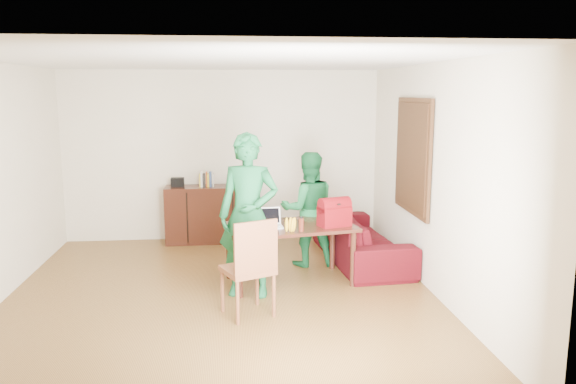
{
  "coord_description": "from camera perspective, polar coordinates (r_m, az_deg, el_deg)",
  "views": [
    {
      "loc": [
        0.14,
        -6.26,
        2.37
      ],
      "look_at": [
        0.85,
        0.67,
        1.12
      ],
      "focal_mm": 35.0,
      "sensor_mm": 36.0,
      "label": 1
    }
  ],
  "objects": [
    {
      "name": "laptop",
      "position": [
        6.84,
        -1.9,
        -3.26
      ],
      "size": [
        0.33,
        0.24,
        0.22
      ],
      "rotation": [
        0.0,
        0.0,
        0.07
      ],
      "color": "white",
      "rests_on": "table"
    },
    {
      "name": "sofa",
      "position": [
        8.06,
        7.38,
        -4.58
      ],
      "size": [
        1.06,
        2.31,
        0.65
      ],
      "primitive_type": "imported",
      "rotation": [
        0.0,
        0.0,
        1.65
      ],
      "color": "#3A070A",
      "rests_on": "ground"
    },
    {
      "name": "room",
      "position": [
        6.48,
        -6.88,
        0.68
      ],
      "size": [
        5.2,
        5.7,
        2.9
      ],
      "color": "#4D3013",
      "rests_on": "ground"
    },
    {
      "name": "red_bag",
      "position": [
        6.92,
        4.74,
        -2.31
      ],
      "size": [
        0.43,
        0.33,
        0.28
      ],
      "primitive_type": "cube",
      "rotation": [
        0.0,
        0.0,
        0.33
      ],
      "color": "#720A07",
      "rests_on": "table"
    },
    {
      "name": "person_near",
      "position": [
        6.5,
        -4.03,
        -2.39
      ],
      "size": [
        0.78,
        0.6,
        1.91
      ],
      "primitive_type": "imported",
      "rotation": [
        0.0,
        0.0,
        -0.22
      ],
      "color": "#145B30",
      "rests_on": "ground"
    },
    {
      "name": "table",
      "position": [
        6.98,
        0.17,
        -4.11
      ],
      "size": [
        1.7,
        1.15,
        0.74
      ],
      "rotation": [
        0.0,
        0.0,
        0.18
      ],
      "color": "black",
      "rests_on": "ground"
    },
    {
      "name": "bananas",
      "position": [
        6.63,
        0.24,
        -3.78
      ],
      "size": [
        0.21,
        0.17,
        0.07
      ],
      "primitive_type": null,
      "rotation": [
        0.0,
        0.0,
        -0.38
      ],
      "color": "yellow",
      "rests_on": "table"
    },
    {
      "name": "chair",
      "position": [
        6.08,
        -4.05,
        -9.6
      ],
      "size": [
        0.63,
        0.62,
        1.07
      ],
      "rotation": [
        0.0,
        0.0,
        0.41
      ],
      "color": "brown",
      "rests_on": "ground"
    },
    {
      "name": "bottle",
      "position": [
        6.65,
        1.35,
        -3.25
      ],
      "size": [
        0.07,
        0.07,
        0.18
      ],
      "primitive_type": "cylinder",
      "rotation": [
        0.0,
        0.0,
        -0.1
      ],
      "color": "#551F13",
      "rests_on": "table"
    },
    {
      "name": "person_far",
      "position": [
        7.67,
        2.07,
        -1.74
      ],
      "size": [
        0.79,
        0.63,
        1.57
      ],
      "primitive_type": "imported",
      "rotation": [
        0.0,
        0.0,
        3.19
      ],
      "color": "#166431",
      "rests_on": "ground"
    }
  ]
}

